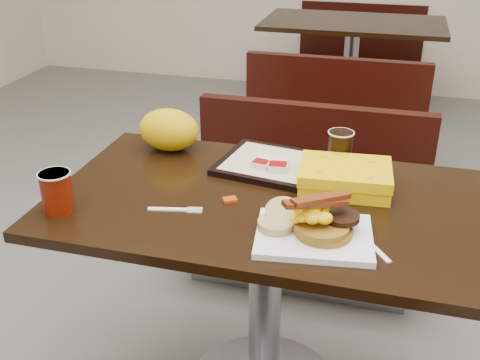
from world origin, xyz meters
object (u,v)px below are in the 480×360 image
(platter, at_px, (314,236))
(table_near, at_px, (265,306))
(pancake_stack, at_px, (324,228))
(hashbrown_sleeve_left, at_px, (263,162))
(table_far, at_px, (349,76))
(bench_far_s, at_px, (337,110))
(bench_near_n, at_px, (303,204))
(clamshell, at_px, (345,177))
(fork, at_px, (167,209))
(paper_bag, at_px, (169,130))
(coffee_cup_far, at_px, (340,148))
(hashbrown_sleeve_right, at_px, (278,165))
(bench_far_n, at_px, (358,54))
(coffee_cup_near, at_px, (57,192))
(knife, at_px, (372,245))
(tray, at_px, (282,166))

(platter, bearing_deg, table_near, 123.96)
(pancake_stack, xyz_separation_m, hashbrown_sleeve_left, (-0.23, 0.34, -0.00))
(table_far, relative_size, bench_far_s, 1.20)
(table_near, bearing_deg, bench_near_n, 90.00)
(pancake_stack, bearing_deg, clamshell, 86.03)
(fork, bearing_deg, paper_bag, 98.32)
(table_far, distance_m, coffee_cup_far, 2.40)
(hashbrown_sleeve_right, xyz_separation_m, clamshell, (0.20, -0.05, 0.01))
(bench_near_n, bearing_deg, paper_bag, -131.01)
(hashbrown_sleeve_left, bearing_deg, platter, -47.04)
(bench_far_s, bearing_deg, clamshell, -83.66)
(bench_far_n, height_order, hashbrown_sleeve_left, hashbrown_sleeve_left)
(bench_far_s, xyz_separation_m, hashbrown_sleeve_right, (-0.01, -1.73, 0.42))
(bench_near_n, bearing_deg, table_far, 90.00)
(fork, distance_m, coffee_cup_far, 0.57)
(bench_far_n, xyz_separation_m, coffee_cup_near, (-0.52, -3.52, 0.45))
(table_near, distance_m, platter, 0.45)
(bench_near_n, relative_size, platter, 3.54)
(pancake_stack, xyz_separation_m, knife, (0.12, 0.00, -0.03))
(pancake_stack, bearing_deg, table_far, 93.67)
(knife, bearing_deg, pancake_stack, -124.12)
(table_near, height_order, hashbrown_sleeve_right, hashbrown_sleeve_right)
(tray, bearing_deg, knife, -42.65)
(platter, height_order, hashbrown_sleeve_right, hashbrown_sleeve_right)
(pancake_stack, distance_m, coffee_cup_far, 0.42)
(table_near, relative_size, bench_near_n, 1.20)
(table_far, bearing_deg, tray, -89.98)
(coffee_cup_near, bearing_deg, hashbrown_sleeve_left, 39.83)
(table_far, height_order, pancake_stack, pancake_stack)
(knife, xyz_separation_m, hashbrown_sleeve_right, (-0.30, 0.33, 0.03))
(fork, relative_size, clamshell, 0.57)
(table_far, xyz_separation_m, fork, (-0.24, -2.73, 0.38))
(bench_near_n, bearing_deg, bench_far_s, 90.00)
(platter, relative_size, clamshell, 1.10)
(hashbrown_sleeve_left, bearing_deg, coffee_cup_far, 31.19)
(bench_far_s, xyz_separation_m, paper_bag, (-0.39, -1.65, 0.46))
(bench_far_n, height_order, pancake_stack, pancake_stack)
(table_near, relative_size, bench_far_n, 1.20)
(bench_near_n, height_order, coffee_cup_near, coffee_cup_near)
(platter, height_order, hashbrown_sleeve_left, hashbrown_sleeve_left)
(knife, height_order, paper_bag, paper_bag)
(coffee_cup_near, bearing_deg, pancake_stack, 3.70)
(platter, bearing_deg, bench_far_n, 84.86)
(bench_near_n, bearing_deg, coffee_cup_near, -119.61)
(knife, distance_m, clamshell, 0.31)
(platter, bearing_deg, knife, -5.03)
(table_far, relative_size, tray, 3.15)
(bench_near_n, xyz_separation_m, knife, (0.30, -0.87, 0.39))
(table_near, relative_size, platter, 4.25)
(platter, height_order, coffee_cup_far, coffee_cup_far)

